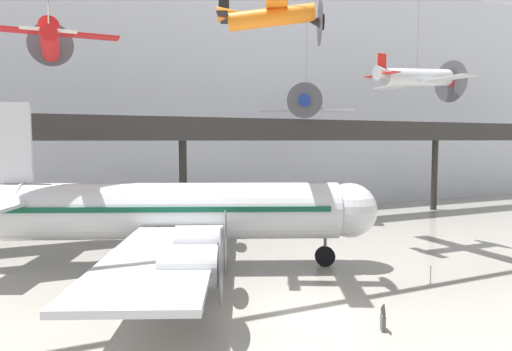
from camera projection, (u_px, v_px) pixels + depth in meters
ground_plane at (304, 312)px, 21.88m from camera, size 260.00×260.00×0.00m
hangar_back_wall at (160, 86)px, 48.27m from camera, size 140.00×3.00×27.95m
mezzanine_walkway at (186, 137)px, 39.78m from camera, size 110.00×3.20×10.18m
airliner_silver_main at (171, 212)px, 29.22m from camera, size 25.81×30.24×10.59m
suspended_plane_red_highwing at (50, 39)px, 28.17m from camera, size 8.35×6.83×9.78m
suspended_plane_white_twin at (306, 107)px, 45.29m from camera, size 8.49×7.77×12.66m
suspended_plane_orange_highwing at (271, 16)px, 26.04m from camera, size 6.38×7.25×9.48m
suspended_plane_silver_racer at (417, 78)px, 34.58m from camera, size 7.53×9.23×11.77m
stanchion_barrier at (430, 279)px, 25.98m from camera, size 0.36×0.36×1.08m
info_sign_pedestal at (383, 321)px, 19.64m from camera, size 0.39×0.71×1.24m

